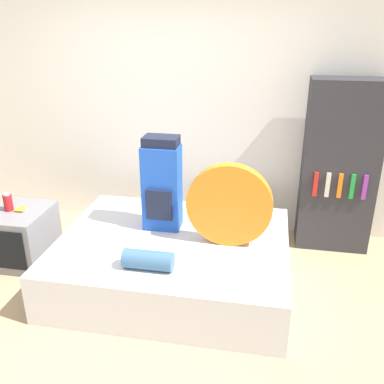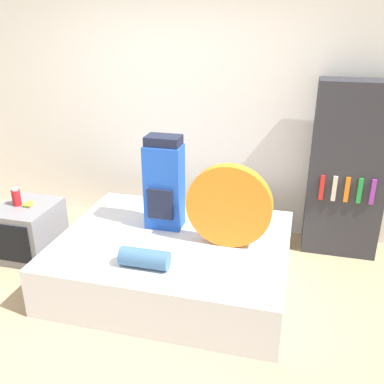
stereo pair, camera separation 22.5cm
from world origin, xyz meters
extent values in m
plane|color=tan|center=(0.00, 0.00, 0.00)|extent=(16.00, 16.00, 0.00)
cube|color=white|center=(0.00, 1.87, 1.30)|extent=(8.00, 0.05, 2.60)
cube|color=silver|center=(0.24, 0.64, 0.22)|extent=(1.97, 1.60, 0.43)
cube|color=blue|center=(0.09, 0.85, 0.81)|extent=(0.33, 0.22, 0.76)
cube|color=#191E33|center=(0.09, 0.87, 1.23)|extent=(0.30, 0.20, 0.08)
cube|color=#191E33|center=(0.09, 0.73, 0.70)|extent=(0.23, 0.03, 0.27)
cylinder|color=orange|center=(0.71, 0.65, 0.78)|extent=(0.71, 0.10, 0.71)
cylinder|color=#3D668E|center=(0.16, 0.14, 0.51)|extent=(0.39, 0.15, 0.15)
cube|color=gray|center=(-1.29, 0.73, 0.26)|extent=(0.53, 0.60, 0.52)
cube|color=black|center=(-1.29, 0.43, 0.27)|extent=(0.42, 0.02, 0.38)
cylinder|color=#B2191E|center=(-1.37, 0.73, 0.60)|extent=(0.08, 0.08, 0.16)
cylinder|color=white|center=(-1.37, 0.73, 0.69)|extent=(0.06, 0.06, 0.02)
ellipsoid|color=yellow|center=(-1.27, 0.76, 0.54)|extent=(0.07, 0.14, 0.04)
ellipsoid|color=yellow|center=(-1.26, 0.76, 0.54)|extent=(0.05, 0.13, 0.04)
ellipsoid|color=yellow|center=(-1.25, 0.76, 0.54)|extent=(0.05, 0.13, 0.04)
ellipsoid|color=yellow|center=(-1.24, 0.76, 0.54)|extent=(0.07, 0.14, 0.04)
cube|color=#2D2D33|center=(1.69, 1.60, 0.85)|extent=(0.70, 0.34, 1.70)
cube|color=red|center=(1.47, 1.42, 0.72)|extent=(0.04, 0.02, 0.24)
cube|color=beige|center=(1.58, 1.42, 0.72)|extent=(0.04, 0.02, 0.24)
cube|color=orange|center=(1.69, 1.42, 0.72)|extent=(0.04, 0.02, 0.24)
cube|color=#1E8E38|center=(1.80, 1.42, 0.72)|extent=(0.04, 0.02, 0.24)
cube|color=purple|center=(1.92, 1.42, 0.72)|extent=(0.04, 0.02, 0.24)
camera|label=1|loc=(1.00, -2.55, 2.23)|focal=40.00mm
camera|label=2|loc=(1.22, -2.50, 2.23)|focal=40.00mm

